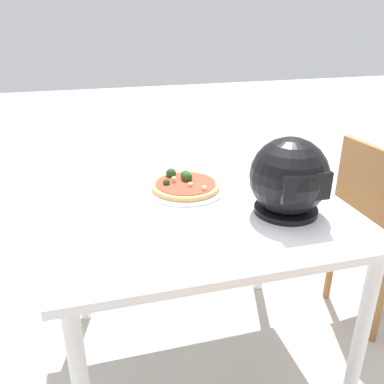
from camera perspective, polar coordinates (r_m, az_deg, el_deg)
The scene contains 6 objects.
ground_plane at distance 1.97m, azimuth 0.78°, elevation -22.17°, with size 14.00×14.00×0.00m, color #B2ADA3.
dining_table at distance 1.56m, azimuth 0.92°, elevation -4.63°, with size 1.05×0.94×0.77m.
pizza_plate at distance 1.62m, azimuth -0.88°, elevation 0.39°, with size 0.31×0.31×0.01m, color white.
pizza at distance 1.62m, azimuth -1.00°, elevation 1.11°, with size 0.27×0.27×0.06m.
motorcycle_helmet at distance 1.44m, azimuth 13.32°, elevation 1.89°, with size 0.27×0.27×0.27m.
chair_side at distance 2.09m, azimuth 24.41°, elevation -4.33°, with size 0.44×0.44×0.90m.
Camera 1 is at (0.38, 1.31, 1.43)m, focal length 38.40 mm.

